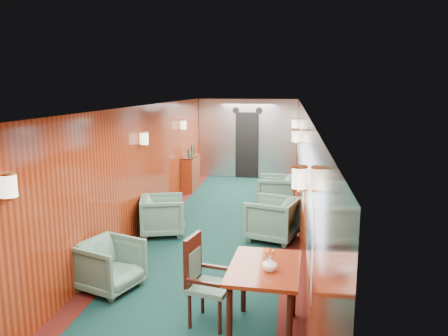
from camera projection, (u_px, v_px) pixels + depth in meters
name	position (u px, v px, depth m)	size (l,w,h in m)	color
room	(213.00, 153.00, 7.45)	(12.00, 12.10, 2.40)	#0C2C27
bulkhead	(247.00, 139.00, 13.28)	(2.98, 0.17, 2.39)	silver
windows_right	(301.00, 163.00, 7.51)	(0.02, 8.60, 0.80)	#ABADB2
wall_sconces	(219.00, 140.00, 7.98)	(2.97, 7.97, 0.25)	beige
dining_table	(264.00, 277.00, 4.79)	(0.81, 1.12, 0.82)	maroon
side_chair	(203.00, 276.00, 5.08)	(0.55, 0.57, 1.05)	#1E473C
credenza	(191.00, 172.00, 11.77)	(0.33, 1.04, 1.21)	maroon
flower_vase	(270.00, 264.00, 4.63)	(0.16, 0.16, 0.16)	white
armchair_left_near	(110.00, 265.00, 5.96)	(0.74, 0.76, 0.69)	#1E473C
armchair_left_far	(163.00, 215.00, 8.19)	(0.79, 0.81, 0.74)	#1E473C
armchair_right_near	(272.00, 219.00, 7.91)	(0.83, 0.85, 0.78)	#1E473C
armchair_right_far	(276.00, 192.00, 9.95)	(0.81, 0.84, 0.76)	#1E473C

